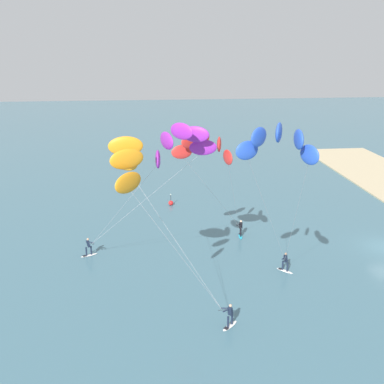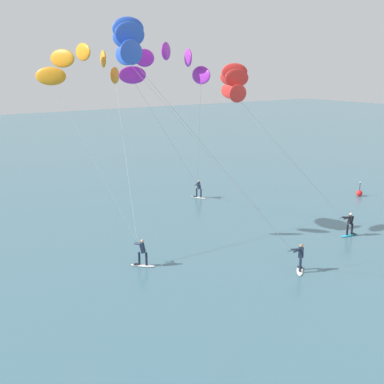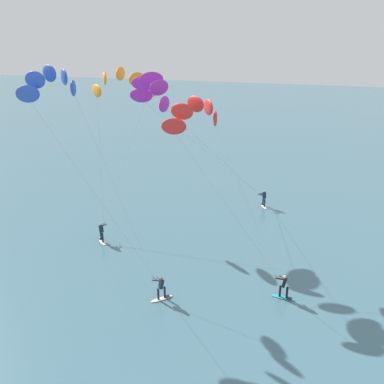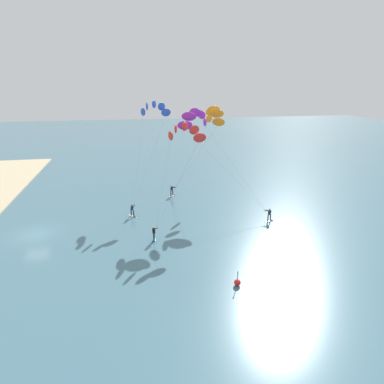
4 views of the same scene
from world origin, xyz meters
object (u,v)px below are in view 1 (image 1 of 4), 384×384
at_px(kitesurfer_mid_water, 206,151).
at_px(kitesurfer_far_out, 131,166).
at_px(kitesurfer_downwind, 177,148).
at_px(kitesurfer_nearshore, 279,151).
at_px(marker_buoy, 171,203).

relative_size(kitesurfer_mid_water, kitesurfer_far_out, 0.91).
bearing_deg(kitesurfer_downwind, kitesurfer_mid_water, -32.90).
bearing_deg(kitesurfer_downwind, kitesurfer_far_out, 145.58).
relative_size(kitesurfer_nearshore, kitesurfer_mid_water, 1.17).
height_order(kitesurfer_nearshore, kitesurfer_downwind, kitesurfer_nearshore).
height_order(kitesurfer_downwind, marker_buoy, kitesurfer_downwind).
bearing_deg(kitesurfer_far_out, marker_buoy, -8.43).
bearing_deg(kitesurfer_mid_water, kitesurfer_nearshore, -162.36).
height_order(kitesurfer_nearshore, marker_buoy, kitesurfer_nearshore).
bearing_deg(marker_buoy, kitesurfer_mid_water, -173.74).
height_order(kitesurfer_mid_water, kitesurfer_downwind, kitesurfer_downwind).
distance_m(kitesurfer_downwind, marker_buoy, 23.06).
height_order(kitesurfer_far_out, marker_buoy, kitesurfer_far_out).
distance_m(kitesurfer_far_out, kitesurfer_downwind, 5.20).
xyz_separation_m(kitesurfer_far_out, kitesurfer_downwind, (4.29, -2.94, 0.04)).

